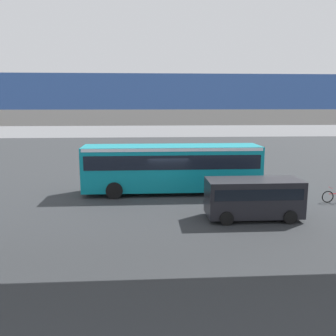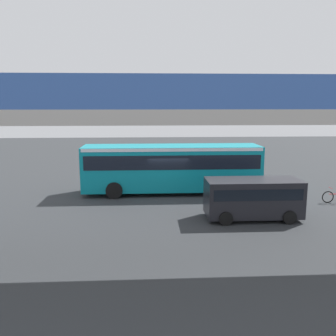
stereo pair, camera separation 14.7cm
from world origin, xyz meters
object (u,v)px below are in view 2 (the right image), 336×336
at_px(traffic_sign, 120,157).
at_px(city_bus, 172,165).
at_px(parked_van, 253,196).
at_px(bicycle_red, 336,197).

bearing_deg(traffic_sign, city_bus, 134.70).
relative_size(city_bus, traffic_sign, 4.12).
height_order(city_bus, parked_van, city_bus).
bearing_deg(traffic_sign, parked_van, 128.59).
bearing_deg(bicycle_red, parked_van, 24.27).
bearing_deg(city_bus, bicycle_red, 162.80).
xyz_separation_m(parked_van, bicycle_red, (-5.87, -2.65, -0.81)).
relative_size(city_bus, bicycle_red, 6.52).
xyz_separation_m(city_bus, parked_van, (-3.79, 5.64, -0.70)).
bearing_deg(bicycle_red, traffic_sign, -26.63).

